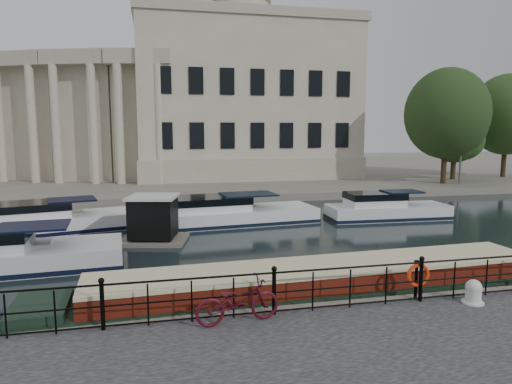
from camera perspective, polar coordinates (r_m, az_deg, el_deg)
ground_plane at (r=13.84m, az=-0.22°, el=-13.59°), size 160.00×160.00×0.00m
far_bank at (r=51.88m, az=-9.52°, el=2.42°), size 120.00×42.00×0.55m
railing at (r=11.37m, az=2.27°, el=-11.98°), size 24.14×0.14×1.22m
civic_building at (r=47.37m, az=-10.64°, el=10.08°), size 53.55×31.84×16.85m
lamp_posts at (r=43.99m, az=28.42°, el=6.55°), size 8.24×1.55×8.07m
bicycle at (r=10.94m, az=-2.30°, el=-13.45°), size 2.11×0.97×1.07m
mooring_bollard at (r=13.42m, az=25.53°, el=-11.23°), size 0.56×0.56×0.63m
life_ring_post at (r=12.98m, az=19.57°, el=-9.83°), size 0.65×0.18×1.07m
narrowboat at (r=13.68m, az=8.24°, el=-12.29°), size 16.63×2.93×1.60m
harbour_hut at (r=21.18m, az=-12.69°, el=-3.54°), size 3.34×2.98×2.18m
cabin_cruisers at (r=22.67m, az=-10.44°, el=-4.25°), size 26.01×10.36×1.99m
trees at (r=45.51m, az=26.00°, el=8.13°), size 15.79×10.39×9.74m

